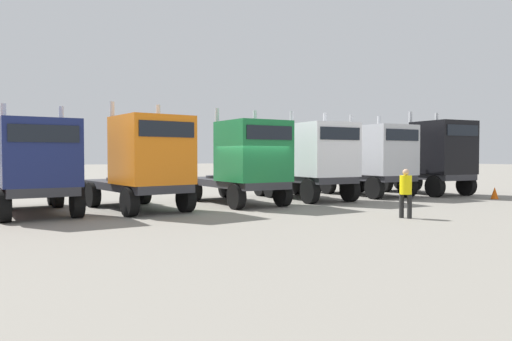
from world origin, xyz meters
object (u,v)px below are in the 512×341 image
semi_truck_navy (37,166)px  semi_truck_white (316,160)px  semi_truck_green (245,162)px  semi_truck_silver (375,159)px  semi_truck_black (434,157)px  traffic_cone_near (495,193)px  semi_truck_orange (145,162)px  visitor_in_hivis (406,190)px

semi_truck_navy → semi_truck_white: size_ratio=1.04×
semi_truck_green → semi_truck_navy: bearing=-94.0°
semi_truck_silver → semi_truck_black: size_ratio=0.95×
semi_truck_green → semi_truck_black: size_ratio=1.00×
semi_truck_black → semi_truck_white: bearing=-88.2°
semi_truck_silver → traffic_cone_near: bearing=47.3°
semi_truck_silver → semi_truck_white: bearing=-84.2°
semi_truck_navy → semi_truck_green: (8.10, -0.31, 0.10)m
semi_truck_navy → semi_truck_silver: semi_truck_silver is taller
semi_truck_orange → semi_truck_green: semi_truck_orange is taller
semi_truck_orange → semi_truck_white: (8.26, 0.30, 0.02)m
semi_truck_white → semi_truck_silver: bearing=97.0°
semi_truck_white → visitor_in_hivis: bearing=-7.9°
semi_truck_black → traffic_cone_near: (0.54, -3.18, -1.76)m
semi_truck_navy → semi_truck_orange: semi_truck_orange is taller
semi_truck_navy → semi_truck_silver: 16.00m
semi_truck_navy → traffic_cone_near: (20.11, -3.69, -1.46)m
semi_truck_orange → traffic_cone_near: 16.79m
semi_truck_orange → semi_truck_silver: 12.30m
semi_truck_green → semi_truck_white: 3.89m
semi_truck_orange → semi_truck_black: semi_truck_black is taller
semi_truck_orange → visitor_in_hivis: (7.10, -6.30, -0.91)m
semi_truck_black → traffic_cone_near: size_ratio=10.91×
semi_truck_white → traffic_cone_near: size_ratio=10.15×
visitor_in_hivis → semi_truck_silver: bearing=33.5°
semi_truck_silver → visitor_in_hivis: semi_truck_silver is taller
semi_truck_white → semi_truck_black: (7.59, -0.38, 0.16)m
semi_truck_navy → semi_truck_black: (19.57, -0.51, 0.30)m
semi_truck_orange → semi_truck_black: 15.85m
semi_truck_green → semi_truck_silver: bearing=92.1°
semi_truck_silver → traffic_cone_near: semi_truck_silver is taller
semi_truck_silver → semi_truck_navy: bearing=-88.4°
semi_truck_white → traffic_cone_near: 9.02m
semi_truck_navy → semi_truck_green: semi_truck_green is taller
traffic_cone_near → visitor_in_hivis: bearing=-161.9°
semi_truck_white → semi_truck_orange: bearing=-85.8°
semi_truck_white → traffic_cone_near: semi_truck_white is taller
semi_truck_navy → semi_truck_green: bearing=85.4°
visitor_in_hivis → semi_truck_navy: bearing=128.4°
traffic_cone_near → semi_truck_navy: bearing=169.6°
semi_truck_navy → semi_truck_black: size_ratio=0.97×
semi_truck_green → visitor_in_hivis: semi_truck_green is taller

